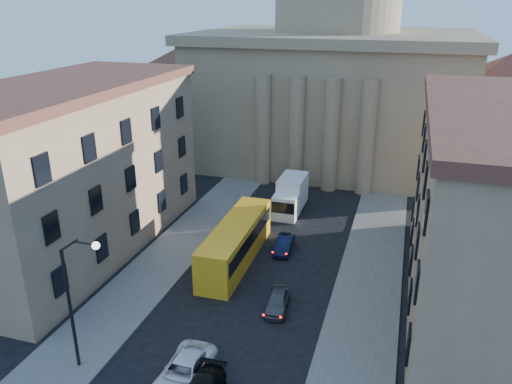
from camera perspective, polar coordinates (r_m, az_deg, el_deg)
sidewalk_left at (r=41.14m, az=-12.54°, el=-9.83°), size 5.00×60.00×0.15m
sidewalk_right at (r=36.77m, az=12.05°, el=-13.88°), size 5.00×60.00×0.15m
church at (r=69.06m, az=8.84°, el=13.42°), size 68.02×28.76×36.60m
building_left at (r=45.66m, az=-20.21°, el=2.66°), size 11.60×26.60×14.70m
building_right at (r=37.48m, az=26.57°, el=-2.28°), size 11.60×26.60×14.70m
street_lamp at (r=30.70m, az=-19.92°, el=-10.85°), size 2.62×0.44×8.83m
car_left_mid at (r=30.99m, az=-8.26°, el=-19.72°), size 2.50×5.34×1.48m
car_right_far at (r=36.74m, az=2.45°, el=-12.34°), size 1.87×3.90×1.28m
car_right_distant at (r=44.49m, az=3.26°, el=-5.97°), size 1.56×3.92×1.27m
city_bus at (r=42.33m, az=-2.30°, el=-5.62°), size 2.96×12.20×3.43m
box_truck at (r=52.36m, az=3.96°, el=-0.46°), size 2.55×6.36×3.49m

